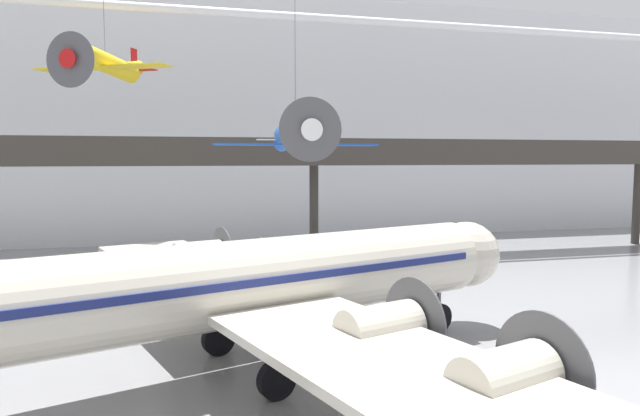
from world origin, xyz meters
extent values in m
plane|color=gray|center=(0.00, 0.00, 0.00)|extent=(260.00, 260.00, 0.00)
cube|color=silver|center=(0.00, 36.39, 11.48)|extent=(140.00, 3.00, 22.96)
cube|color=#38332D|center=(0.00, 23.64, 7.71)|extent=(110.00, 3.20, 0.90)
cube|color=#38332D|center=(0.00, 22.10, 8.71)|extent=(110.00, 0.12, 1.10)
cylinder|color=#38332D|center=(0.00, 24.60, 3.63)|extent=(0.70, 0.70, 7.26)
cylinder|color=#38332D|center=(30.25, 24.60, 3.63)|extent=(0.70, 0.70, 7.26)
cylinder|color=silver|center=(0.00, 23.35, 18.06)|extent=(120.00, 0.60, 0.60)
cylinder|color=beige|center=(-8.39, 1.71, 3.40)|extent=(21.01, 9.49, 3.07)
sphere|color=beige|center=(2.54, 5.29, 3.40)|extent=(3.00, 3.00, 3.00)
cube|color=navy|center=(-8.39, 1.71, 3.70)|extent=(19.63, 9.09, 0.28)
cube|color=beige|center=(-10.27, 9.81, 2.71)|extent=(8.87, 14.35, 0.28)
cube|color=beige|center=(-5.11, -5.93, 2.71)|extent=(8.87, 14.35, 0.28)
cylinder|color=beige|center=(-7.94, 7.45, 2.76)|extent=(2.79, 2.16, 1.47)
cylinder|color=#4C4C51|center=(-6.66, 7.87, 2.76)|extent=(0.93, 2.68, 2.80)
cylinder|color=beige|center=(-9.37, 11.81, 2.76)|extent=(2.79, 2.16, 1.47)
cylinder|color=#4C4C51|center=(-8.09, 12.23, 2.76)|extent=(0.93, 2.68, 2.80)
cylinder|color=beige|center=(-4.63, -2.65, 2.76)|extent=(2.79, 2.16, 1.47)
cylinder|color=#4C4C51|center=(-3.35, -2.23, 2.76)|extent=(0.93, 2.68, 2.80)
cylinder|color=beige|center=(-3.20, -7.01, 2.76)|extent=(2.79, 2.16, 1.47)
cylinder|color=#4C4C51|center=(-1.92, -6.59, 2.76)|extent=(0.93, 2.68, 2.80)
cylinder|color=#4C4C51|center=(0.94, 4.77, 1.26)|extent=(0.20, 0.20, 1.21)
cylinder|color=black|center=(0.94, 4.77, 0.65)|extent=(1.35, 0.77, 1.30)
cylinder|color=#4C4C51|center=(-8.92, 4.12, 1.26)|extent=(0.20, 0.20, 1.21)
cylinder|color=black|center=(-8.92, 4.12, 0.65)|extent=(1.35, 0.77, 1.30)
cylinder|color=#4C4C51|center=(-7.39, -0.54, 1.26)|extent=(0.20, 0.20, 1.21)
cylinder|color=black|center=(-7.39, -0.54, 0.65)|extent=(1.35, 0.77, 1.30)
cylinder|color=#1E4CAD|center=(-4.21, 11.47, 8.88)|extent=(1.30, 5.82, 1.71)
cone|color=white|center=(-4.15, 8.47, 9.16)|extent=(1.08, 0.97, 1.07)
cylinder|color=#4C4C51|center=(-4.14, 8.26, 9.18)|extent=(3.08, 0.10, 3.08)
cone|color=#1E4CAD|center=(-4.26, 14.25, 8.62)|extent=(1.04, 1.64, 1.15)
cube|color=#1E4CAD|center=(-4.20, 11.12, 8.52)|extent=(8.67, 1.57, 0.10)
cube|color=white|center=(-4.27, 14.60, 9.59)|extent=(0.07, 0.70, 1.42)
cube|color=white|center=(-4.27, 14.60, 8.88)|extent=(3.09, 0.76, 0.06)
cylinder|color=slate|center=(-4.21, 11.47, 13.54)|extent=(0.04, 0.04, 8.13)
cylinder|color=yellow|center=(-14.57, 20.85, 13.85)|extent=(4.00, 5.94, 1.85)
cone|color=red|center=(-16.07, 18.10, 13.53)|extent=(1.46, 1.41, 1.12)
cylinder|color=#4C4C51|center=(-16.18, 17.90, 13.51)|extent=(2.85, 1.58, 3.23)
cone|color=yellow|center=(-13.17, 23.42, 14.15)|extent=(1.74, 2.00, 1.22)
cube|color=yellow|center=(-14.74, 20.53, 13.48)|extent=(8.65, 5.62, 0.10)
cube|color=red|center=(-13.00, 23.74, 14.60)|extent=(0.40, 0.67, 1.49)
cube|color=red|center=(-13.00, 23.74, 13.85)|extent=(3.18, 2.19, 0.06)
cylinder|color=slate|center=(-14.57, 20.85, 16.12)|extent=(0.04, 0.04, 3.29)
cylinder|color=#B2B5BA|center=(3.00, 0.37, 0.02)|extent=(0.36, 0.36, 0.04)
cylinder|color=#B2B5BA|center=(3.00, 0.37, 0.52)|extent=(0.07, 0.07, 0.95)
sphere|color=#B2B5BA|center=(3.00, 0.37, 1.03)|extent=(0.10, 0.10, 0.10)
cube|color=#4C4C51|center=(-2.68, -1.26, 0.35)|extent=(0.32, 0.43, 0.70)
cube|color=#232326|center=(-2.68, -1.26, 0.88)|extent=(0.39, 0.71, 0.73)
camera|label=1|loc=(-10.46, -18.27, 7.86)|focal=32.00mm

